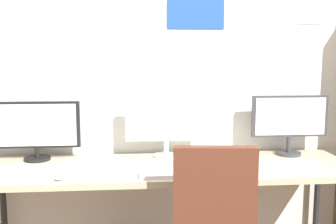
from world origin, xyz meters
name	(u,v)px	position (x,y,z in m)	size (l,w,h in m)	color
wall_back	(164,77)	(0.00, 1.02, 1.30)	(4.85, 0.11, 2.60)	silver
desk	(169,172)	(0.00, 0.60, 0.69)	(2.45, 0.68, 0.74)	tan
monitor_left	(36,128)	(-0.90, 0.81, 0.97)	(0.60, 0.18, 0.41)	black
monitor_center	(166,124)	(0.00, 0.81, 0.98)	(0.57, 0.18, 0.41)	silver
monitor_right	(290,120)	(0.90, 0.81, 1.00)	(0.56, 0.18, 0.44)	#38383D
keyboard_main	(172,174)	(0.00, 0.37, 0.75)	(0.40, 0.13, 0.02)	silver
computer_mouse	(59,177)	(-0.66, 0.35, 0.76)	(0.06, 0.10, 0.03)	silver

